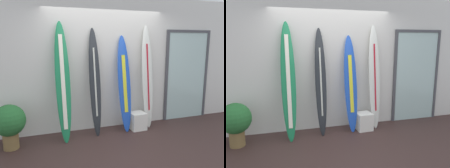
% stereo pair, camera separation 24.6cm
% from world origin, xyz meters
% --- Properties ---
extents(ground, '(8.00, 8.00, 0.04)m').
position_xyz_m(ground, '(0.00, 0.00, -0.02)').
color(ground, '#3C2825').
extents(wall_back, '(7.20, 0.20, 2.80)m').
position_xyz_m(wall_back, '(0.00, 1.30, 1.40)').
color(wall_back, silver).
rests_on(wall_back, ground).
extents(surfboard_emerald, '(0.27, 0.57, 2.25)m').
position_xyz_m(surfboard_emerald, '(-0.93, 0.88, 1.12)').
color(surfboard_emerald, '#1C7E4B').
rests_on(surfboard_emerald, ground).
extents(surfboard_charcoal, '(0.24, 0.48, 2.14)m').
position_xyz_m(surfboard_charcoal, '(-0.30, 0.95, 1.05)').
color(surfboard_charcoal, '#23262B').
rests_on(surfboard_charcoal, ground).
extents(surfboard_cobalt, '(0.28, 0.45, 1.99)m').
position_xyz_m(surfboard_cobalt, '(0.33, 0.96, 0.98)').
color(surfboard_cobalt, blue).
rests_on(surfboard_cobalt, ground).
extents(surfboard_ivory, '(0.26, 0.39, 2.20)m').
position_xyz_m(surfboard_ivory, '(0.88, 0.99, 1.09)').
color(surfboard_ivory, silver).
rests_on(surfboard_ivory, ground).
extents(display_block_left, '(0.33, 0.33, 0.36)m').
position_xyz_m(display_block_left, '(0.61, 0.86, 0.18)').
color(display_block_left, white).
rests_on(display_block_left, ground).
extents(glass_door, '(1.18, 0.06, 2.12)m').
position_xyz_m(glass_door, '(2.03, 1.18, 1.09)').
color(glass_door, silver).
rests_on(glass_door, ground).
extents(potted_plant, '(0.55, 0.55, 0.79)m').
position_xyz_m(potted_plant, '(-1.88, 0.75, 0.48)').
color(potted_plant, olive).
rests_on(potted_plant, ground).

